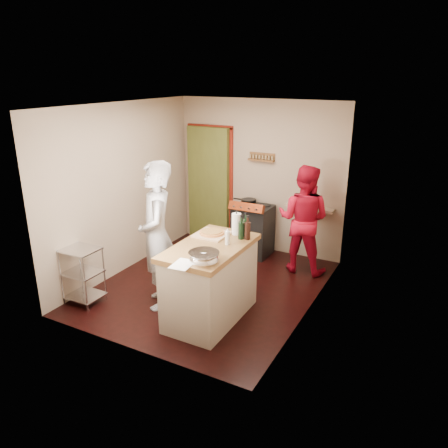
% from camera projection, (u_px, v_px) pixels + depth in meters
% --- Properties ---
extents(floor, '(3.50, 3.50, 0.00)m').
position_uv_depth(floor, '(209.00, 286.00, 6.46)').
color(floor, black).
rests_on(floor, ground).
extents(back_wall, '(3.00, 0.44, 2.60)m').
position_uv_depth(back_wall, '(227.00, 182.00, 7.86)').
color(back_wall, tan).
rests_on(back_wall, ground).
extents(left_wall, '(0.04, 3.50, 2.60)m').
position_uv_depth(left_wall, '(124.00, 189.00, 6.70)').
color(left_wall, tan).
rests_on(left_wall, ground).
extents(right_wall, '(0.04, 3.50, 2.60)m').
position_uv_depth(right_wall, '(313.00, 218.00, 5.37)').
color(right_wall, tan).
rests_on(right_wall, ground).
extents(ceiling, '(3.00, 3.50, 0.02)m').
position_uv_depth(ceiling, '(207.00, 104.00, 5.60)').
color(ceiling, white).
rests_on(ceiling, back_wall).
extents(stove, '(0.60, 0.63, 1.00)m').
position_uv_depth(stove, '(253.00, 229.00, 7.48)').
color(stove, black).
rests_on(stove, ground).
extents(wire_shelving, '(0.48, 0.40, 0.80)m').
position_uv_depth(wire_shelving, '(82.00, 273.00, 5.89)').
color(wire_shelving, silver).
rests_on(wire_shelving, ground).
extents(island, '(0.78, 1.46, 1.31)m').
position_uv_depth(island, '(211.00, 281.00, 5.48)').
color(island, '#B7AC9B').
rests_on(island, ground).
extents(person_stripe, '(0.82, 0.86, 1.97)m').
position_uv_depth(person_stripe, '(157.00, 236.00, 5.67)').
color(person_stripe, '#ACADB1').
rests_on(person_stripe, ground).
extents(person_red, '(0.83, 0.65, 1.70)m').
position_uv_depth(person_red, '(303.00, 219.00, 6.74)').
color(person_red, '#B00B24').
rests_on(person_red, ground).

